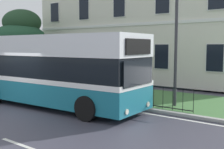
{
  "coord_description": "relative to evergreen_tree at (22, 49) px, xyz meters",
  "views": [
    {
      "loc": [
        10.72,
        -6.42,
        2.8
      ],
      "look_at": [
        1.73,
        5.26,
        1.32
      ],
      "focal_mm": 45.58,
      "sensor_mm": 36.0,
      "label": 1
    }
  ],
  "objects": [
    {
      "name": "single_decker_bus",
      "position": [
        9.87,
        -5.2,
        -0.88
      ],
      "size": [
        9.04,
        3.04,
        3.27
      ],
      "rotation": [
        0.0,
        0.0,
        0.05
      ],
      "color": "#1A6C82",
      "rests_on": "ground_plane"
    },
    {
      "name": "iron_verge_railing",
      "position": [
        7.63,
        -3.11,
        -1.97
      ],
      "size": [
        16.24,
        0.04,
        0.97
      ],
      "color": "black",
      "rests_on": "ground_plane"
    },
    {
      "name": "litter_bin",
      "position": [
        4.44,
        -2.41,
        -1.91
      ],
      "size": [
        0.52,
        0.52,
        1.11
      ],
      "color": "#23472D",
      "rests_on": "ground_plane"
    },
    {
      "name": "street_lamp_post",
      "position": [
        14.51,
        -2.22,
        1.34
      ],
      "size": [
        0.36,
        0.24,
        6.64
      ],
      "color": "#333338",
      "rests_on": "ground_plane"
    },
    {
      "name": "evergreen_tree",
      "position": [
        0.0,
        0.0,
        0.0
      ],
      "size": [
        5.02,
        5.02,
        5.64
      ],
      "color": "#423328",
      "rests_on": "ground_plane"
    },
    {
      "name": "ground_plane",
      "position": [
        9.24,
        -6.62,
        -2.61
      ],
      "size": [
        60.0,
        56.0,
        0.18
      ],
      "color": "#3F3E4B"
    }
  ]
}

